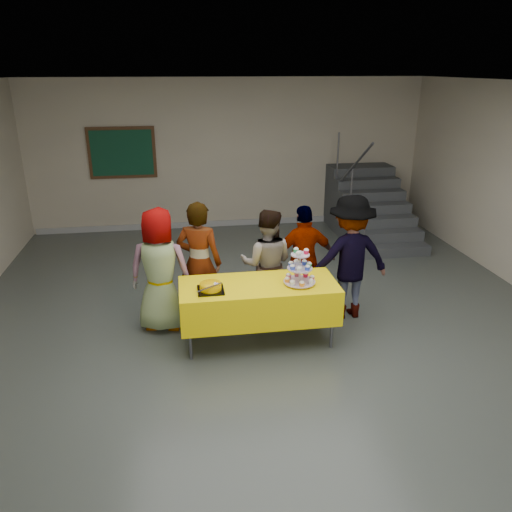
{
  "coord_description": "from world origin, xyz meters",
  "views": [
    {
      "loc": [
        -1.05,
        -5.17,
        3.19
      ],
      "look_at": [
        -0.18,
        0.38,
        1.05
      ],
      "focal_mm": 35.0,
      "sensor_mm": 36.0,
      "label": 1
    }
  ],
  "objects": [
    {
      "name": "room_shell",
      "position": [
        0.0,
        0.02,
        2.13
      ],
      "size": [
        10.0,
        10.04,
        3.02
      ],
      "color": "#4C514C",
      "rests_on": "ground"
    },
    {
      "name": "bake_table",
      "position": [
        -0.18,
        0.18,
        0.56
      ],
      "size": [
        1.88,
        0.78,
        0.77
      ],
      "color": "#595960",
      "rests_on": "ground"
    },
    {
      "name": "cupcake_stand",
      "position": [
        0.3,
        0.1,
        0.94
      ],
      "size": [
        0.38,
        0.38,
        0.44
      ],
      "color": "silver",
      "rests_on": "bake_table"
    },
    {
      "name": "bear_cake",
      "position": [
        -0.75,
        0.07,
        0.83
      ],
      "size": [
        0.32,
        0.36,
        0.12
      ],
      "color": "black",
      "rests_on": "bake_table"
    },
    {
      "name": "schoolchild_a",
      "position": [
        -1.34,
        0.71,
        0.8
      ],
      "size": [
        0.87,
        0.65,
        1.6
      ],
      "primitive_type": "imported",
      "rotation": [
        0.0,
        0.0,
        2.94
      ],
      "color": "slate",
      "rests_on": "ground"
    },
    {
      "name": "schoolchild_b",
      "position": [
        -0.84,
        0.85,
        0.82
      ],
      "size": [
        0.69,
        0.57,
        1.63
      ],
      "primitive_type": "imported",
      "rotation": [
        0.0,
        0.0,
        2.8
      ],
      "color": "slate",
      "rests_on": "ground"
    },
    {
      "name": "schoolchild_c",
      "position": [
        0.04,
        0.85,
        0.75
      ],
      "size": [
        0.85,
        0.73,
        1.49
      ],
      "primitive_type": "imported",
      "rotation": [
        0.0,
        0.0,
        2.88
      ],
      "color": "slate",
      "rests_on": "ground"
    },
    {
      "name": "schoolchild_d",
      "position": [
        0.57,
        0.94,
        0.75
      ],
      "size": [
        0.89,
        0.39,
        1.49
      ],
      "primitive_type": "imported",
      "rotation": [
        0.0,
        0.0,
        3.17
      ],
      "color": "slate",
      "rests_on": "ground"
    },
    {
      "name": "schoolchild_e",
      "position": [
        1.12,
        0.68,
        0.84
      ],
      "size": [
        1.11,
        0.68,
        1.67
      ],
      "primitive_type": "imported",
      "rotation": [
        0.0,
        0.0,
        3.2
      ],
      "color": "slate",
      "rests_on": "ground"
    },
    {
      "name": "staircase",
      "position": [
        2.7,
        4.13,
        0.49
      ],
      "size": [
        1.3,
        2.4,
        2.04
      ],
      "color": "#424447",
      "rests_on": "ground"
    },
    {
      "name": "noticeboard",
      "position": [
        -2.12,
        4.96,
        1.6
      ],
      "size": [
        1.3,
        0.05,
        1.0
      ],
      "color": "#472B16",
      "rests_on": "ground"
    }
  ]
}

